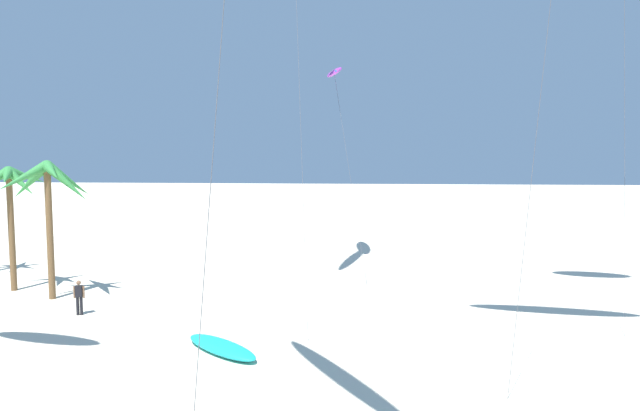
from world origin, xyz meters
TOP-DOWN VIEW (x-y plane):
  - palm_tree_3 at (-17.58, 29.77)m, footprint 3.69×3.72m
  - palm_tree_4 at (-14.44, 28.33)m, footprint 4.42×4.42m
  - flying_kite_4 at (-0.68, 40.07)m, footprint 3.31×10.78m
  - grounded_kite_0 at (-3.64, 21.41)m, footprint 3.73×3.36m
  - person_near_right at (-11.52, 25.62)m, footprint 0.50×0.25m

SIDE VIEW (x-z plane):
  - grounded_kite_0 at x=-3.64m, z-range 0.00..0.39m
  - person_near_right at x=-11.52m, z-range 0.08..1.71m
  - palm_tree_3 at x=-17.58m, z-range 2.25..9.07m
  - palm_tree_4 at x=-14.44m, z-range 2.27..9.42m
  - flying_kite_4 at x=-0.68m, z-range 6.10..20.00m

